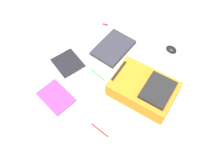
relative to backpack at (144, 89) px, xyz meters
name	(u,v)px	position (x,y,z in m)	size (l,w,h in m)	color
ground_plane	(110,82)	(0.05, -0.26, -0.07)	(3.67, 3.67, 0.00)	gray
backpack	(144,89)	(0.00, 0.00, 0.00)	(0.32, 0.46, 0.16)	orange
laptop	(113,48)	(-0.23, -0.42, -0.06)	(0.34, 0.25, 0.03)	#24242C
book_blue	(56,97)	(0.38, -0.51, -0.07)	(0.22, 0.28, 0.01)	silver
book_manual	(68,63)	(0.09, -0.64, -0.06)	(0.26, 0.27, 0.01)	silver
computer_mouse	(171,49)	(-0.48, -0.01, -0.05)	(0.06, 0.09, 0.04)	black
pen_black	(100,130)	(0.41, -0.10, -0.07)	(0.01, 0.01, 0.15)	red
pen_blue	(97,75)	(0.05, -0.38, -0.07)	(0.01, 0.01, 0.15)	#198C33
usb_stick	(105,24)	(-0.42, -0.63, -0.07)	(0.02, 0.05, 0.01)	#B21919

